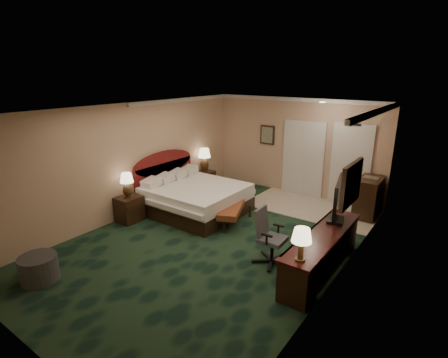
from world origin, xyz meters
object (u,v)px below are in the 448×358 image
Objects in this scene: ottoman at (39,268)px; desk_chair at (273,237)px; nightstand_far at (205,180)px; bed_bench at (232,214)px; nightstand_near at (129,209)px; desk at (322,253)px; lamp_near at (127,185)px; bed at (196,199)px; lamp_far at (204,160)px; minibar at (368,197)px; tv at (337,201)px.

ottoman is 0.60× the size of desk_chair.
bed_bench is (2.02, -1.52, -0.06)m from nightstand_far.
ottoman is at bearing -73.94° from nightstand_near.
ottoman is 0.25× the size of desk.
desk_chair is (-0.84, -0.25, 0.15)m from desk.
desk_chair is at bearing 4.72° from lamp_near.
nightstand_near is 0.59m from lamp_near.
lamp_far is at bearing 122.34° from bed.
nightstand_near is 0.47× the size of bed_bench.
tv is at bearing -90.22° from minibar.
lamp_far is at bearing 146.40° from tv.
desk is (4.48, -2.31, -0.54)m from lamp_far.
desk_chair is (3.63, -2.56, 0.24)m from nightstand_far.
tv reaches higher than lamp_far.
desk reaches higher than nightstand_far.
lamp_far is (-0.04, 2.85, 0.01)m from lamp_near.
desk_chair reaches higher than bed_bench.
desk_chair reaches higher than nightstand_near.
tv is (4.46, -1.65, 0.23)m from lamp_far.
desk_chair is (3.60, 0.30, -0.37)m from lamp_near.
desk_chair is (-0.82, -0.90, -0.61)m from tv.
nightstand_near is (-0.93, -1.33, -0.05)m from bed.
bed reaches higher than bed_bench.
tv is at bearing 44.84° from ottoman.
nightstand_near is 2.90m from lamp_far.
lamp_near is 2.85m from lamp_far.
bed_bench is at bearing 162.12° from desk.
lamp_near is 0.23× the size of desk.
nightstand_far is 0.44× the size of bed_bench.
bed is 2.28× the size of minibar.
nightstand_far is 0.54× the size of tv.
tv reaches higher than minibar.
nightstand_far is at bearing -1.16° from lamp_far.
desk_chair is at bearing -104.07° from minibar.
ottoman is at bearing -121.45° from minibar.
lamp_near is (0.01, -0.01, 0.59)m from nightstand_near.
lamp_near is 2.49m from bed_bench.
nightstand_near is 0.63× the size of minibar.
minibar is at bearing 73.08° from desk_chair.
nightstand_far is at bearing 119.88° from bed_bench.
lamp_far is 0.27× the size of desk.
lamp_far is (-0.95, 1.51, 0.55)m from bed.
nightstand_near is 0.24× the size of desk.
ottoman is at bearing -93.07° from bed.
tv reaches higher than bed.
lamp_far reaches higher than nightstand_near.
lamp_far is at bearing -170.63° from minibar.
lamp_near is at bearing -44.41° from nightstand_near.
lamp_near is 0.94× the size of ottoman.
bed is 1.87m from lamp_far.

